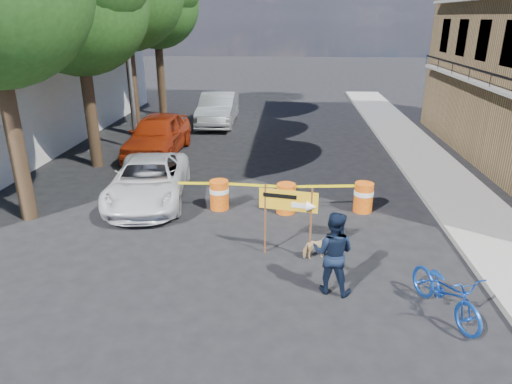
# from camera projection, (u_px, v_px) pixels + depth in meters

# --- Properties ---
(ground) EXTENTS (120.00, 120.00, 0.00)m
(ground) POSITION_uv_depth(u_px,v_px,m) (257.00, 260.00, 11.02)
(ground) COLOR black
(ground) RESTS_ON ground
(sidewalk_east) EXTENTS (2.40, 40.00, 0.15)m
(sidewalk_east) POSITION_uv_depth(u_px,v_px,m) (443.00, 180.00, 16.16)
(sidewalk_east) COLOR gray
(sidewalk_east) RESTS_ON ground
(tree_mid_a) EXTENTS (5.25, 5.00, 8.68)m
(tree_mid_a) POSITION_uv_depth(u_px,v_px,m) (78.00, 1.00, 15.82)
(tree_mid_a) COLOR #332316
(tree_mid_a) RESTS_ON ground
(tree_far) EXTENTS (5.04, 4.80, 8.84)m
(tree_far) POSITION_uv_depth(u_px,v_px,m) (156.00, 3.00, 25.06)
(tree_far) COLOR #332316
(tree_far) RESTS_ON ground
(streetlamp) EXTENTS (1.25, 0.18, 8.00)m
(streetlamp) POSITION_uv_depth(u_px,v_px,m) (129.00, 46.00, 18.68)
(streetlamp) COLOR gray
(streetlamp) RESTS_ON ground
(barrel_far_left) EXTENTS (0.58, 0.58, 0.90)m
(barrel_far_left) POSITION_uv_depth(u_px,v_px,m) (161.00, 194.00, 13.84)
(barrel_far_left) COLOR red
(barrel_far_left) RESTS_ON ground
(barrel_mid_left) EXTENTS (0.58, 0.58, 0.90)m
(barrel_mid_left) POSITION_uv_depth(u_px,v_px,m) (219.00, 194.00, 13.80)
(barrel_mid_left) COLOR red
(barrel_mid_left) RESTS_ON ground
(barrel_mid_right) EXTENTS (0.58, 0.58, 0.90)m
(barrel_mid_right) POSITION_uv_depth(u_px,v_px,m) (286.00, 198.00, 13.53)
(barrel_mid_right) COLOR red
(barrel_mid_right) RESTS_ON ground
(barrel_far_right) EXTENTS (0.58, 0.58, 0.90)m
(barrel_far_right) POSITION_uv_depth(u_px,v_px,m) (363.00, 197.00, 13.61)
(barrel_far_right) COLOR red
(barrel_far_right) RESTS_ON ground
(detour_sign) EXTENTS (1.39, 0.43, 1.81)m
(detour_sign) POSITION_uv_depth(u_px,v_px,m) (296.00, 207.00, 10.70)
(detour_sign) COLOR #592D19
(detour_sign) RESTS_ON ground
(pedestrian) EXTENTS (1.05, 0.91, 1.82)m
(pedestrian) POSITION_uv_depth(u_px,v_px,m) (333.00, 253.00, 9.47)
(pedestrian) COLOR black
(pedestrian) RESTS_ON ground
(bicycle) EXTENTS (1.03, 1.24, 2.01)m
(bicycle) POSITION_uv_depth(u_px,v_px,m) (450.00, 269.00, 8.66)
(bicycle) COLOR #1442A6
(bicycle) RESTS_ON ground
(dog) EXTENTS (0.76, 0.56, 0.58)m
(dog) POSITION_uv_depth(u_px,v_px,m) (317.00, 248.00, 10.98)
(dog) COLOR tan
(dog) RESTS_ON ground
(suv_white) EXTENTS (2.82, 5.07, 1.34)m
(suv_white) POSITION_uv_depth(u_px,v_px,m) (149.00, 181.00, 14.36)
(suv_white) COLOR silver
(suv_white) RESTS_ON ground
(sedan_red) EXTENTS (2.07, 5.05, 1.71)m
(sedan_red) POSITION_uv_depth(u_px,v_px,m) (158.00, 135.00, 19.18)
(sedan_red) COLOR #A72C0D
(sedan_red) RESTS_ON ground
(sedan_silver) EXTENTS (1.87, 5.16, 1.69)m
(sedan_silver) POSITION_uv_depth(u_px,v_px,m) (218.00, 109.00, 24.61)
(sedan_silver) COLOR #B5B9BD
(sedan_silver) RESTS_ON ground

